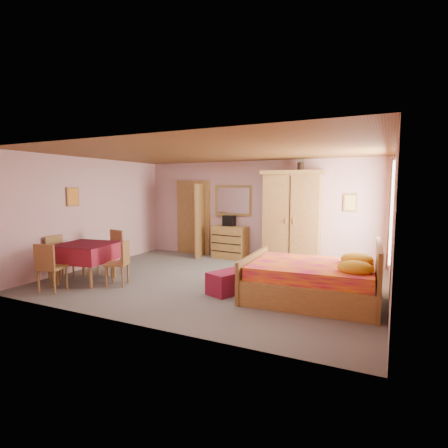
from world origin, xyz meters
The scene contains 23 objects.
floor centered at (0.00, 0.00, 0.00)m, with size 6.50×6.50×0.00m, color slate.
ceiling centered at (0.00, 0.00, 2.60)m, with size 6.50×6.50×0.00m, color brown.
wall_back centered at (0.00, 2.50, 1.30)m, with size 6.50×0.10×2.60m, color tan.
wall_front centered at (0.00, -2.50, 1.30)m, with size 6.50×0.10×2.60m, color tan.
wall_left centered at (-3.25, 0.00, 1.30)m, with size 0.10×5.00×2.60m, color tan.
wall_right centered at (3.25, 0.00, 1.30)m, with size 0.10×5.00×2.60m, color tan.
doorway centered at (-1.90, 2.47, 1.02)m, with size 1.06×0.12×2.15m, color #9E6B35.
window centered at (3.21, 1.20, 1.45)m, with size 0.08×1.40×1.95m, color white.
picture_left centered at (-3.22, -0.60, 1.70)m, with size 0.04×0.32×0.42m, color orange.
picture_back centered at (2.35, 2.47, 1.55)m, with size 0.30×0.04×0.40m, color #D8BF59.
chest_of_drawers centered at (-0.65, 2.26, 0.44)m, with size 0.92×0.46×0.87m, color #A17536.
wall_mirror centered at (-0.65, 2.47, 1.55)m, with size 1.05×0.06×0.83m, color silver.
stereo centered at (-0.70, 2.31, 1.01)m, with size 0.31×0.23×0.29m, color black.
floor_lamp centered at (0.35, 2.34, 0.93)m, with size 0.24×0.24×1.86m, color black.
wardrobe centered at (1.05, 2.21, 1.15)m, with size 1.47×0.76×2.31m, color #A26D37.
sunflower_vase centered at (1.21, 2.27, 2.59)m, with size 0.22×0.22×0.56m, color #EAAD13.
bed centered at (2.04, -0.29, 0.51)m, with size 2.19×1.72×1.01m, color #BF124C.
bench centered at (0.70, -0.38, 0.20)m, with size 0.44×1.19×0.40m, color maroon.
dining_table centered at (-2.31, -1.13, 0.39)m, with size 1.06×1.06×0.78m, color maroon.
chair_south centered at (-2.36, -1.88, 0.45)m, with size 0.41×0.41×0.90m, color olive.
chair_north centered at (-2.37, -0.42, 0.48)m, with size 0.43×0.43×0.96m, color #AC6E3A.
chair_west centered at (-2.98, -1.19, 0.45)m, with size 0.41×0.41×0.90m, color brown.
chair_east centered at (-1.57, -1.06, 0.44)m, with size 0.40×0.40×0.87m, color #9E6835.
Camera 1 is at (3.20, -6.20, 1.91)m, focal length 28.00 mm.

